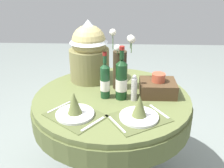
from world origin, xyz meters
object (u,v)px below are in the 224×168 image
at_px(flower_vase, 120,65).
at_px(pepper_mill, 134,89).
at_px(wine_bottle_right, 121,79).
at_px(wine_bottle_left, 105,81).
at_px(gift_tub_back_left, 89,49).
at_px(place_setting_right, 139,112).
at_px(dining_table, 112,111).
at_px(place_setting_left, 75,109).
at_px(woven_basket_side_right, 158,87).

distance_m(flower_vase, pepper_mill, 0.24).
xyz_separation_m(flower_vase, wine_bottle_right, (0.01, -0.18, -0.04)).
xyz_separation_m(wine_bottle_left, gift_tub_back_left, (-0.15, 0.32, 0.13)).
bearing_deg(gift_tub_back_left, wine_bottle_left, -65.42).
distance_m(place_setting_right, gift_tub_back_left, 0.73).
xyz_separation_m(dining_table, place_setting_left, (-0.22, -0.28, 0.18)).
height_order(wine_bottle_left, gift_tub_back_left, gift_tub_back_left).
height_order(place_setting_right, flower_vase, flower_vase).
distance_m(place_setting_left, pepper_mill, 0.44).
height_order(dining_table, wine_bottle_left, wine_bottle_left).
xyz_separation_m(gift_tub_back_left, woven_basket_side_right, (0.52, -0.26, -0.20)).
height_order(place_setting_right, wine_bottle_left, wine_bottle_left).
xyz_separation_m(place_setting_left, flower_vase, (0.28, 0.43, 0.13)).
relative_size(place_setting_right, wine_bottle_left, 1.27).
height_order(flower_vase, woven_basket_side_right, flower_vase).
bearing_deg(wine_bottle_left, place_setting_left, -123.67).
bearing_deg(place_setting_right, woven_basket_side_right, 65.33).
relative_size(place_setting_left, flower_vase, 0.96).
bearing_deg(gift_tub_back_left, woven_basket_side_right, -26.70).
xyz_separation_m(place_setting_right, woven_basket_side_right, (0.15, 0.33, 0.01)).
distance_m(place_setting_left, woven_basket_side_right, 0.63).
bearing_deg(flower_vase, woven_basket_side_right, -21.98).
bearing_deg(place_setting_right, wine_bottle_left, 129.46).
relative_size(pepper_mill, gift_tub_back_left, 0.39).
distance_m(place_setting_left, wine_bottle_left, 0.32).
relative_size(wine_bottle_left, wine_bottle_right, 0.88).
relative_size(place_setting_right, pepper_mill, 2.23).
distance_m(dining_table, place_setting_right, 0.39).
relative_size(place_setting_right, flower_vase, 0.96).
bearing_deg(flower_vase, gift_tub_back_left, 148.58).
bearing_deg(gift_tub_back_left, flower_vase, -31.42).
xyz_separation_m(place_setting_right, wine_bottle_right, (-0.11, 0.26, 0.10)).
distance_m(place_setting_left, flower_vase, 0.52).
bearing_deg(wine_bottle_right, woven_basket_side_right, 14.86).
xyz_separation_m(place_setting_left, wine_bottle_right, (0.29, 0.25, 0.10)).
height_order(pepper_mill, woven_basket_side_right, pepper_mill).
bearing_deg(place_setting_left, wine_bottle_left, 56.33).
distance_m(place_setting_right, woven_basket_side_right, 0.36).
xyz_separation_m(pepper_mill, gift_tub_back_left, (-0.35, 0.36, 0.17)).
distance_m(place_setting_right, wine_bottle_right, 0.30).
bearing_deg(dining_table, wine_bottle_left, -152.41).
bearing_deg(wine_bottle_left, wine_bottle_right, -5.96).
distance_m(pepper_mill, gift_tub_back_left, 0.53).
height_order(dining_table, place_setting_left, place_setting_left).
bearing_deg(pepper_mill, woven_basket_side_right, 28.17).
relative_size(wine_bottle_right, woven_basket_side_right, 1.49).
bearing_deg(place_setting_left, place_setting_right, -2.19).
relative_size(dining_table, gift_tub_back_left, 2.35).
bearing_deg(dining_table, flower_vase, 68.08).
height_order(wine_bottle_right, pepper_mill, wine_bottle_right).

